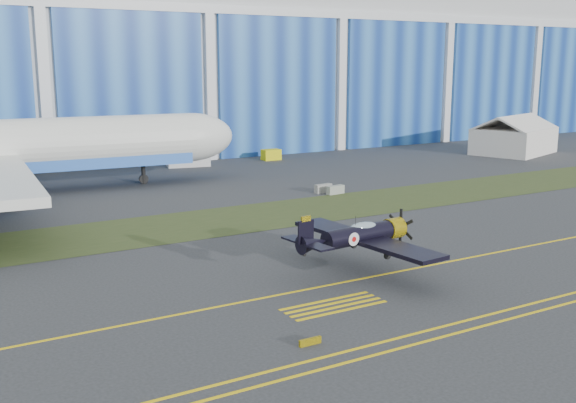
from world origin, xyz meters
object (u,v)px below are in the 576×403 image
tent (514,134)px  shipping_container (188,157)px  tug (271,155)px  warbird (359,235)px

tent → shipping_container: tent is taller
tent → tug: tent is taller
tent → warbird: bearing=-165.5°
tent → shipping_container: bearing=146.5°
tug → warbird: bearing=-111.8°
warbird → tent: size_ratio=0.89×
tug → tent: bearing=-18.6°
shipping_container → tent: bearing=-3.5°
tent → shipping_container: size_ratio=2.67×
tent → tug: size_ratio=5.80×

